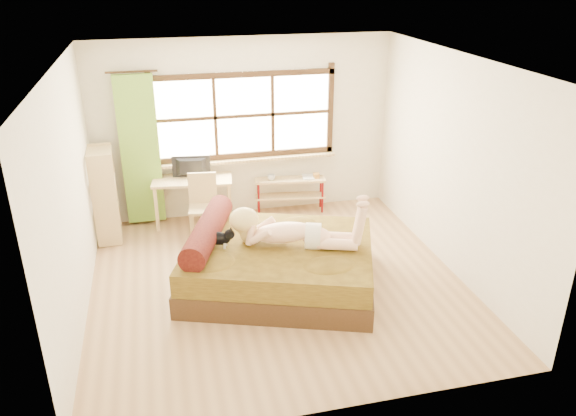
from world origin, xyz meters
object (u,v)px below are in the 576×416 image
object	(u,v)px
pipe_shelf	(291,187)
bookshelf	(105,195)
bed	(275,262)
kitten	(218,237)
desk	(193,185)
woman	(293,219)
chair	(203,201)

from	to	relation	value
pipe_shelf	bookshelf	world-z (taller)	bookshelf
bed	kitten	world-z (taller)	bed
desk	pipe_shelf	world-z (taller)	desk
desk	bookshelf	xyz separation A→B (m)	(-1.23, -0.22, 0.05)
bed	woman	world-z (taller)	woman
bed	bookshelf	bearing A→B (deg)	158.40
woman	bookshelf	world-z (taller)	bookshelf
bookshelf	kitten	bearing A→B (deg)	-54.04
bed	pipe_shelf	world-z (taller)	bed
chair	pipe_shelf	size ratio (longest dim) A/B	0.81
kitten	bookshelf	size ratio (longest dim) A/B	0.25
desk	pipe_shelf	bearing A→B (deg)	11.43
woman	desk	distance (m)	2.32
kitten	chair	world-z (taller)	chair
desk	bookshelf	size ratio (longest dim) A/B	0.91
bed	desk	bearing A→B (deg)	131.60
bookshelf	bed	bearing A→B (deg)	-44.11
desk	bookshelf	distance (m)	1.25
kitten	bookshelf	bearing A→B (deg)	148.47
woman	chair	distance (m)	1.96
kitten	woman	bearing A→B (deg)	9.69
bed	desk	xyz separation A→B (m)	(-0.81, 2.00, 0.33)
kitten	desk	world-z (taller)	kitten
desk	chair	bearing A→B (deg)	-66.32
chair	desk	bearing A→B (deg)	113.68
bed	bookshelf	size ratio (longest dim) A/B	2.03
woman	bookshelf	distance (m)	2.92
chair	pipe_shelf	bearing A→B (deg)	25.91
woman	chair	xyz separation A→B (m)	(-0.90, 1.70, -0.39)
kitten	pipe_shelf	bearing A→B (deg)	75.25
bed	desk	world-z (taller)	bed
woman	desk	bearing A→B (deg)	135.62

